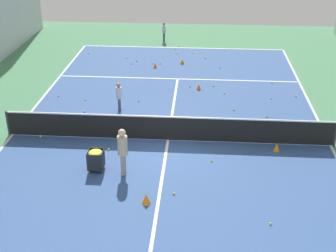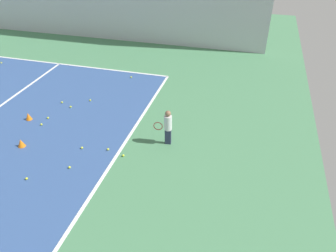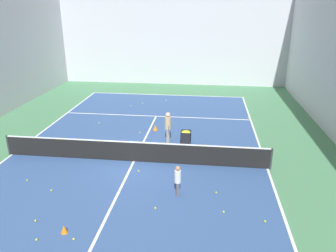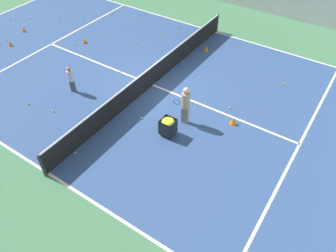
% 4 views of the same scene
% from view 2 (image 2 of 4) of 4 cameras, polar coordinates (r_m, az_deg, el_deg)
% --- Properties ---
extents(line_baseline_near, '(11.91, 0.10, 0.00)m').
position_cam_2_polar(line_baseline_near, '(9.73, -9.44, -5.90)').
color(line_baseline_near, white).
rests_on(line_baseline_near, ground).
extents(player_near_baseline, '(0.26, 0.56, 1.18)m').
position_cam_2_polar(player_near_baseline, '(9.88, -0.08, 0.13)').
color(player_near_baseline, '#2D3351').
rests_on(player_near_baseline, ground).
extents(training_cone_3, '(0.23, 0.23, 0.26)m').
position_cam_2_polar(training_cone_3, '(11.03, -24.22, -2.70)').
color(training_cone_3, orange).
rests_on(training_cone_3, ground).
extents(training_cone_4, '(0.21, 0.21, 0.26)m').
position_cam_2_polar(training_cone_4, '(12.33, -23.14, 1.57)').
color(training_cone_4, orange).
rests_on(training_cone_4, ground).
extents(tennis_ball_2, '(0.07, 0.07, 0.07)m').
position_cam_2_polar(tennis_ball_2, '(13.01, -17.98, 3.96)').
color(tennis_ball_2, yellow).
rests_on(tennis_ball_2, ground).
extents(tennis_ball_11, '(0.07, 0.07, 0.07)m').
position_cam_2_polar(tennis_ball_11, '(9.75, -23.41, -8.40)').
color(tennis_ball_11, yellow).
rests_on(tennis_ball_11, ground).
extents(tennis_ball_12, '(0.07, 0.07, 0.07)m').
position_cam_2_polar(tennis_ball_12, '(12.61, -16.59, 3.23)').
color(tennis_ball_12, yellow).
rests_on(tennis_ball_12, ground).
extents(tennis_ball_15, '(0.07, 0.07, 0.07)m').
position_cam_2_polar(tennis_ball_15, '(17.69, -27.02, 9.79)').
color(tennis_ball_15, yellow).
rests_on(tennis_ball_15, ground).
extents(tennis_ball_16, '(0.07, 0.07, 0.07)m').
position_cam_2_polar(tennis_ball_16, '(10.36, -14.76, -3.69)').
color(tennis_ball_16, yellow).
rests_on(tennis_ball_16, ground).
extents(tennis_ball_18, '(0.07, 0.07, 0.07)m').
position_cam_2_polar(tennis_ball_18, '(9.72, -16.78, -6.90)').
color(tennis_ball_18, yellow).
rests_on(tennis_ball_18, ground).
extents(tennis_ball_19, '(0.07, 0.07, 0.07)m').
position_cam_2_polar(tennis_ball_19, '(14.45, -6.43, 8.46)').
color(tennis_ball_19, yellow).
rests_on(tennis_ball_19, ground).
extents(tennis_ball_20, '(0.07, 0.07, 0.07)m').
position_cam_2_polar(tennis_ball_20, '(12.17, -20.17, 1.33)').
color(tennis_ball_20, yellow).
rests_on(tennis_ball_20, ground).
extents(tennis_ball_25, '(0.07, 0.07, 0.07)m').
position_cam_2_polar(tennis_ball_25, '(12.87, -13.40, 4.40)').
color(tennis_ball_25, yellow).
rests_on(tennis_ball_25, ground).
extents(tennis_ball_30, '(0.07, 0.07, 0.07)m').
position_cam_2_polar(tennis_ball_30, '(11.88, -21.18, 0.27)').
color(tennis_ball_30, yellow).
rests_on(tennis_ball_30, ground).
extents(tennis_ball_32, '(0.07, 0.07, 0.07)m').
position_cam_2_polar(tennis_ball_32, '(9.81, -7.79, -5.11)').
color(tennis_ball_32, yellow).
rests_on(tennis_ball_32, ground).
extents(tennis_ball_35, '(0.07, 0.07, 0.07)m').
position_cam_2_polar(tennis_ball_35, '(10.12, -10.40, -4.01)').
color(tennis_ball_35, yellow).
rests_on(tennis_ball_35, ground).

